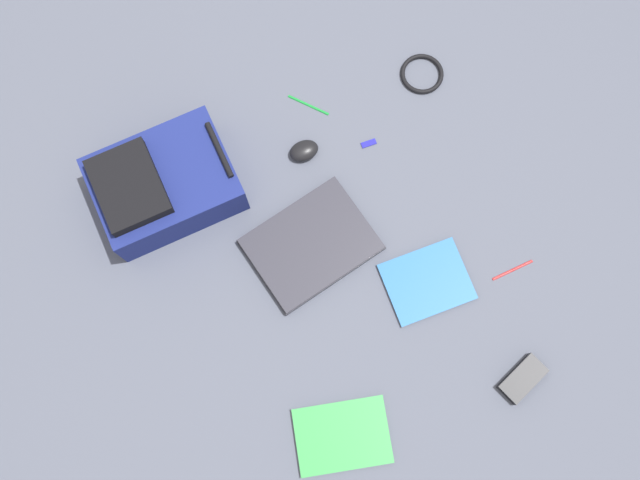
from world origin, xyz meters
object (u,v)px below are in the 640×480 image
laptop (311,244)px  book_comic (342,436)px  computer_mouse (304,151)px  pen_blue (308,105)px  backpack (163,185)px  pen_black (513,270)px  cable_coil (422,74)px  usb_stick (369,143)px  power_brick (523,379)px  book_blue (427,282)px

laptop → book_comic: laptop is taller
computer_mouse → pen_blue: size_ratio=0.65×
backpack → computer_mouse: 0.43m
computer_mouse → pen_black: computer_mouse is taller
laptop → pen_blue: (-0.40, 0.20, -0.01)m
cable_coil → usb_stick: cable_coil is taller
book_comic → usb_stick: book_comic is taller
cable_coil → power_brick: 0.97m
book_blue → pen_black: 0.26m
book_comic → cable_coil: size_ratio=2.24×
backpack → pen_blue: backpack is taller
book_comic → pen_blue: bearing=158.0°
power_brick → usb_stick: (-0.82, -0.04, -0.01)m
cable_coil → usb_stick: bearing=-64.2°
backpack → book_blue: 0.82m
book_comic → cable_coil: 1.13m
laptop → pen_black: size_ratio=2.89×
usb_stick → power_brick: bearing=3.1°
usb_stick → cable_coil: bearing=115.8°
laptop → cable_coil: (-0.33, 0.56, -0.01)m
book_blue → power_brick: 0.38m
computer_mouse → power_brick: size_ratio=0.66×
power_brick → pen_black: power_brick is taller
book_blue → cable_coil: 0.66m
power_brick → usb_stick: size_ratio=2.94×
backpack → usb_stick: backpack is taller
pen_black → pen_blue: size_ratio=0.95×
laptop → computer_mouse: size_ratio=4.24×
pen_blue → computer_mouse: bearing=-32.4°
usb_stick → book_comic: bearing=-33.4°
usb_stick → laptop: bearing=-56.3°
book_comic → pen_black: (-0.18, 0.66, -0.01)m
computer_mouse → pen_black: 0.72m
backpack → book_blue: size_ratio=1.56×
computer_mouse → usb_stick: size_ratio=1.94×
laptop → cable_coil: size_ratio=2.81×
book_comic → pen_black: 0.69m
book_blue → power_brick: power_brick is taller
book_blue → pen_black: bearing=70.4°
usb_stick → pen_blue: bearing=-152.0°
backpack → pen_black: bearing=49.4°
power_brick → pen_blue: power_brick is taller
pen_blue → book_comic: bearing=-22.0°
book_blue → pen_black: book_blue is taller
book_blue → usb_stick: 0.46m
book_blue → pen_black: size_ratio=1.99×
computer_mouse → pen_blue: bearing=152.6°
backpack → pen_blue: (-0.06, 0.51, -0.08)m
laptop → pen_blue: laptop is taller
book_blue → pen_blue: 0.66m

